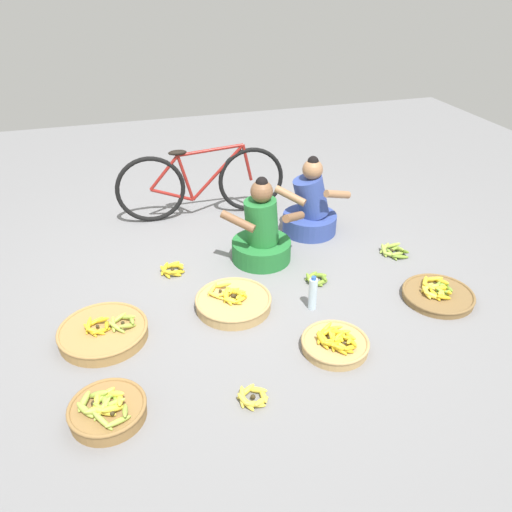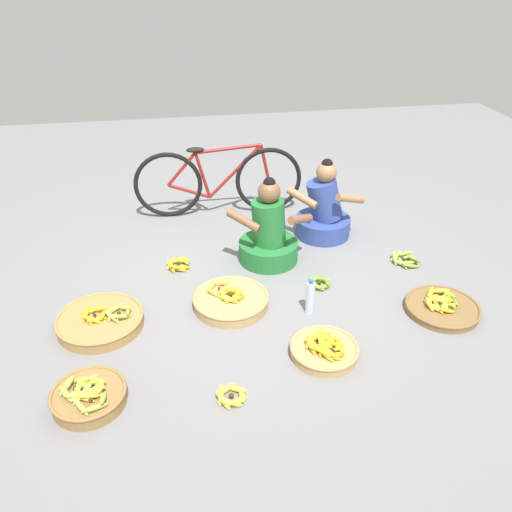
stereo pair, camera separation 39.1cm
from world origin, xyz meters
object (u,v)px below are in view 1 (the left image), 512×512
object	(u,v)px
banana_basket_front_right	(233,302)
loose_bananas_near_vendor	(253,397)
banana_basket_mid_left	(335,343)
vendor_woman_front	(262,235)
bicycle_leaning	(202,183)
banana_basket_front_center	(104,332)
water_bottle	(313,294)
vendor_woman_behind	(310,209)
banana_basket_mid_right	(107,410)
loose_bananas_back_right	(393,251)
banana_basket_front_left	(438,294)
loose_bananas_back_left	(317,279)
loose_bananas_near_bicycle	(172,269)

from	to	relation	value
banana_basket_front_right	loose_bananas_near_vendor	bearing A→B (deg)	-97.32
banana_basket_mid_left	banana_basket_front_right	bearing A→B (deg)	129.72
vendor_woman_front	bicycle_leaning	bearing A→B (deg)	107.48
banana_basket_front_center	banana_basket_front_right	bearing A→B (deg)	5.12
bicycle_leaning	banana_basket_front_center	distance (m)	2.05
vendor_woman_front	loose_bananas_near_vendor	world-z (taller)	vendor_woman_front
bicycle_leaning	loose_bananas_near_vendor	xyz separation A→B (m)	(-0.22, -2.60, -0.33)
vendor_woman_front	water_bottle	xyz separation A→B (m)	(0.16, -0.81, -0.11)
banana_basket_front_center	banana_basket_front_right	distance (m)	0.97
banana_basket_front_center	banana_basket_mid_left	bearing A→B (deg)	-20.81
vendor_woman_behind	banana_basket_mid_right	bearing A→B (deg)	-137.46
vendor_woman_behind	banana_basket_front_right	world-z (taller)	vendor_woman_behind
loose_bananas_near_vendor	banana_basket_mid_left	bearing A→B (deg)	23.33
loose_bananas_near_vendor	vendor_woman_front	bearing A→B (deg)	71.05
bicycle_leaning	loose_bananas_back_right	distance (m)	1.99
water_bottle	banana_basket_front_left	bearing A→B (deg)	-9.51
vendor_woman_front	banana_basket_front_center	size ratio (longest dim) A/B	1.24
loose_bananas_near_vendor	loose_bananas_back_right	bearing A→B (deg)	37.68
banana_basket_front_center	water_bottle	bearing A→B (deg)	-3.37
banana_basket_front_left	banana_basket_front_right	size ratio (longest dim) A/B	0.95
banana_basket_mid_right	banana_basket_front_center	xyz separation A→B (m)	(0.01, 0.75, -0.01)
vendor_woman_front	loose_bananas_near_vendor	xyz separation A→B (m)	(-0.54, -1.58, -0.22)
vendor_woman_behind	loose_bananas_back_left	distance (m)	0.92
banana_basket_mid_left	water_bottle	size ratio (longest dim) A/B	1.64
banana_basket_front_right	vendor_woman_front	bearing A→B (deg)	56.20
banana_basket_mid_right	water_bottle	world-z (taller)	water_bottle
banana_basket_front_right	vendor_woman_behind	bearing A→B (deg)	44.26
banana_basket_mid_right	water_bottle	size ratio (longest dim) A/B	1.60
banana_basket_mid_right	loose_bananas_back_right	world-z (taller)	banana_basket_mid_right
vendor_woman_behind	banana_basket_front_center	xyz separation A→B (m)	(-1.99, -1.08, -0.19)
vendor_woman_behind	banana_basket_mid_right	xyz separation A→B (m)	(-2.00, -1.83, -0.18)
banana_basket_front_center	vendor_woman_front	bearing A→B (deg)	27.26
banana_basket_mid_left	banana_basket_front_left	bearing A→B (deg)	17.32
banana_basket_front_left	banana_basket_mid_right	distance (m)	2.59
vendor_woman_front	vendor_woman_behind	distance (m)	0.71
bicycle_leaning	loose_bananas_near_bicycle	bearing A→B (deg)	-115.18
banana_basket_mid_right	loose_bananas_back_right	bearing A→B (deg)	25.15
loose_bananas_back_left	loose_bananas_back_right	xyz separation A→B (m)	(0.84, 0.22, 0.00)
banana_basket_mid_left	banana_basket_mid_right	size ratio (longest dim) A/B	1.02
bicycle_leaning	water_bottle	world-z (taller)	bicycle_leaning
banana_basket_front_right	loose_bananas_back_left	world-z (taller)	banana_basket_front_right
vendor_woman_behind	loose_bananas_near_bicycle	world-z (taller)	vendor_woman_behind
vendor_woman_front	banana_basket_front_left	distance (m)	1.52
banana_basket_mid_right	loose_bananas_back_right	size ratio (longest dim) A/B	1.74
vendor_woman_front	loose_bananas_near_bicycle	world-z (taller)	vendor_woman_front
banana_basket_mid_right	water_bottle	xyz separation A→B (m)	(1.55, 0.66, 0.07)
water_bottle	banana_basket_mid_left	bearing A→B (deg)	-93.22
banana_basket_mid_right	banana_basket_front_right	bearing A→B (deg)	40.62
bicycle_leaning	loose_bananas_back_left	size ratio (longest dim) A/B	8.00
vendor_woman_front	bicycle_leaning	world-z (taller)	vendor_woman_front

